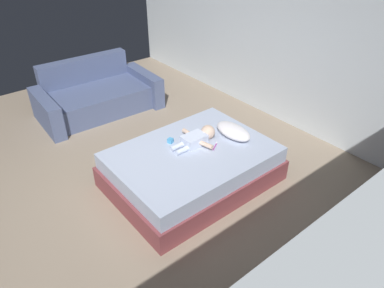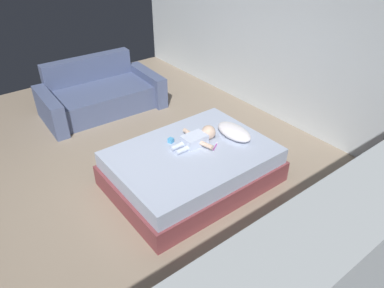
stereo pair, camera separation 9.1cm
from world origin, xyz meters
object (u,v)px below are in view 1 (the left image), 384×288
object	(u,v)px
couch	(96,95)
toothbrush	(215,146)
bed	(192,167)
pillow	(233,131)
toy_block	(170,141)
baby	(198,138)

from	to	relation	value
couch	toothbrush	bearing A→B (deg)	6.27
bed	pillow	bearing A→B (deg)	83.26
bed	toy_block	distance (m)	0.43
pillow	couch	world-z (taller)	couch
baby	bed	bearing A→B (deg)	-61.53
bed	pillow	size ratio (longest dim) A/B	3.70
pillow	toothbrush	bearing A→B (deg)	-84.34
couch	toy_block	bearing A→B (deg)	-2.01
bed	baby	bearing A→B (deg)	118.47
bed	couch	size ratio (longest dim) A/B	0.99
baby	pillow	bearing A→B (deg)	68.84
bed	couch	bearing A→B (deg)	-179.67
bed	baby	xyz separation A→B (m)	(-0.10, 0.18, 0.32)
baby	couch	distance (m)	2.55
bed	baby	world-z (taller)	baby
pillow	couch	xyz separation A→B (m)	(-2.69, -0.64, -0.29)
toothbrush	toy_block	xyz separation A→B (m)	(-0.42, -0.38, 0.02)
couch	toy_block	xyz separation A→B (m)	(2.30, -0.08, 0.25)
baby	toy_block	world-z (taller)	baby
toothbrush	bed	bearing A→B (deg)	-110.82
baby	toothbrush	bearing A→B (deg)	26.52
bed	pillow	distance (m)	0.71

